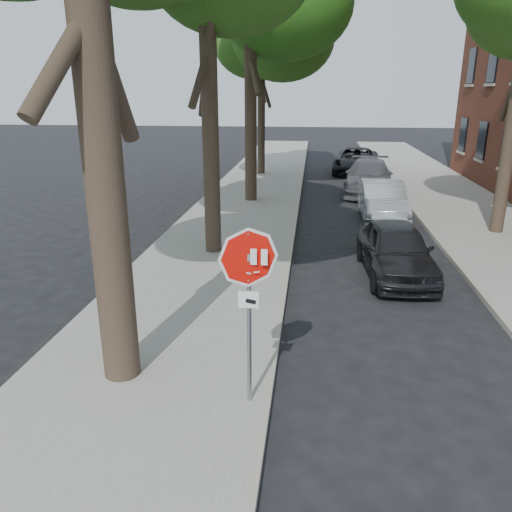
{
  "coord_description": "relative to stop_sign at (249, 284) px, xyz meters",
  "views": [
    {
      "loc": [
        0.09,
        -6.18,
        4.39
      ],
      "look_at": [
        -0.7,
        0.84,
        2.05
      ],
      "focal_mm": 35.0,
      "sensor_mm": 36.0,
      "label": 1
    }
  ],
  "objects": [
    {
      "name": "stop_sign",
      "position": [
        0.0,
        0.0,
        0.0
      ],
      "size": [
        0.76,
        0.34,
        2.61
      ],
      "color": "gray",
      "rests_on": "sidewalk_left"
    },
    {
      "name": "car_c",
      "position": [
        3.3,
        16.54,
        -1.22
      ],
      "size": [
        2.59,
        5.2,
        1.45
      ],
      "primitive_type": "imported",
      "rotation": [
        0.0,
        0.0,
        -0.12
      ],
      "color": "#56565B",
      "rests_on": "ground"
    },
    {
      "name": "sidewalk_right",
      "position": [
        6.7,
        12.03,
        -1.89
      ],
      "size": [
        4.0,
        55.0,
        0.12
      ],
      "primitive_type": "cube",
      "color": "gray",
      "rests_on": "ground"
    },
    {
      "name": "ground",
      "position": [
        0.7,
        0.03,
        -1.95
      ],
      "size": [
        120.0,
        120.0,
        0.0
      ],
      "primitive_type": "plane",
      "color": "black",
      "rests_on": "ground"
    },
    {
      "name": "curb_left",
      "position": [
        0.25,
        12.03,
        -1.88
      ],
      "size": [
        0.12,
        55.0,
        0.13
      ],
      "primitive_type": "cube",
      "color": "#9E9384",
      "rests_on": "ground"
    },
    {
      "name": "car_d",
      "position": [
        3.2,
        22.38,
        -1.26
      ],
      "size": [
        2.96,
        5.25,
        1.38
      ],
      "primitive_type": "imported",
      "rotation": [
        0.0,
        0.0,
        -0.14
      ],
      "color": "black",
      "rests_on": "ground"
    },
    {
      "name": "sidewalk_left",
      "position": [
        -1.8,
        12.03,
        -1.89
      ],
      "size": [
        4.0,
        55.0,
        0.12
      ],
      "primitive_type": "cube",
      "color": "gray",
      "rests_on": "ground"
    },
    {
      "name": "car_a",
      "position": [
        2.91,
        5.91,
        -1.28
      ],
      "size": [
        1.77,
        3.97,
        1.33
      ],
      "primitive_type": "imported",
      "rotation": [
        0.0,
        0.0,
        0.05
      ],
      "color": "black",
      "rests_on": "ground"
    },
    {
      "name": "curb_right",
      "position": [
        4.65,
        12.03,
        -1.88
      ],
      "size": [
        0.12,
        55.0,
        0.13
      ],
      "primitive_type": "cube",
      "color": "#9E9384",
      "rests_on": "ground"
    },
    {
      "name": "tree_far",
      "position": [
        -2.02,
        21.14,
        5.26
      ],
      "size": [
        5.29,
        4.91,
        9.33
      ],
      "color": "black",
      "rests_on": "sidewalk_left"
    },
    {
      "name": "car_b",
      "position": [
        3.3,
        11.69,
        -1.27
      ],
      "size": [
        1.44,
        4.11,
        1.35
      ],
      "primitive_type": "imported",
      "rotation": [
        0.0,
        0.0,
        -0.0
      ],
      "color": "#AAADB2",
      "rests_on": "ground"
    }
  ]
}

